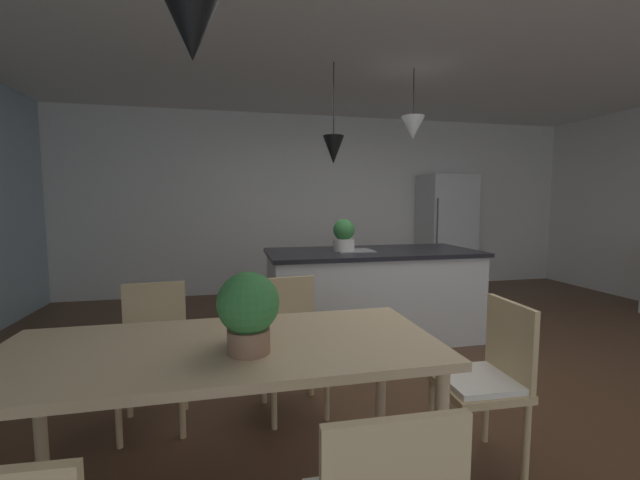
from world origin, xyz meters
name	(u,v)px	position (x,y,z in m)	size (l,w,h in m)	color
ground_plane	(431,374)	(0.00, 0.00, -0.02)	(10.00, 8.40, 0.04)	#4C301E
ceiling_slab	(441,19)	(0.00, 0.00, 2.76)	(10.00, 8.40, 0.12)	white
wall_back_kitchen	(332,204)	(0.00, 3.26, 1.35)	(10.00, 0.12, 2.70)	white
dining_table	(223,360)	(-1.62, -1.09, 0.69)	(1.93, 0.84, 0.76)	#D1B284
chair_far_left	(154,350)	(-2.06, -0.30, 0.47)	(0.43, 0.43, 0.87)	tan
chair_far_right	(292,339)	(-1.19, -0.30, 0.47)	(0.44, 0.44, 0.87)	tan
chair_kitchen_end	(486,377)	(-0.28, -1.09, 0.47)	(0.42, 0.42, 0.87)	tan
kitchen_island	(372,293)	(-0.19, 0.90, 0.46)	(2.10, 0.94, 0.91)	silver
refrigerator	(446,232)	(1.76, 2.86, 0.90)	(0.76, 0.67, 1.80)	silver
pendant_over_table	(192,25)	(-1.70, -1.19, 2.07)	(0.24, 0.24, 0.77)	black
pendant_over_island_main	(333,150)	(-0.60, 0.90, 1.89)	(0.20, 0.20, 0.95)	black
pendant_over_island_aux	(413,128)	(0.22, 0.90, 2.12)	(0.23, 0.23, 0.69)	black
potted_plant_on_island	(344,235)	(-0.49, 0.90, 1.06)	(0.21, 0.21, 0.32)	beige
potted_plant_on_table	(248,309)	(-1.51, -1.22, 0.94)	(0.26, 0.26, 0.34)	#8C664C
vase_on_dining_table	(241,318)	(-1.53, -1.09, 0.87)	(0.11, 0.11, 0.23)	silver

